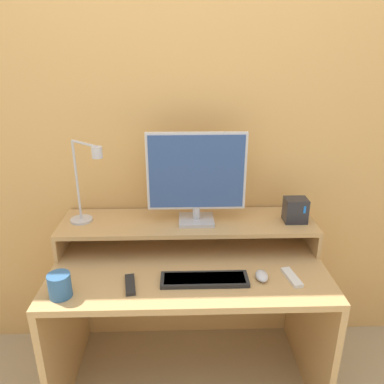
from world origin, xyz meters
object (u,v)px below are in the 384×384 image
monitor (196,176)px  router_dock (295,210)px  remote_control (130,285)px  desk_lamp (86,187)px  keyboard (205,279)px  mug (60,285)px  remote_secondary (292,277)px  mouse (262,276)px

monitor → router_dock: bearing=-1.4°
remote_control → desk_lamp: bearing=125.7°
router_dock → keyboard: (-0.47, -0.30, -0.19)m
keyboard → mug: mug is taller
router_dock → keyboard: 0.59m
keyboard → remote_secondary: (0.39, 0.01, -0.00)m
monitor → desk_lamp: monitor is taller
keyboard → mouse: size_ratio=4.43×
monitor → mouse: monitor is taller
monitor → mug: size_ratio=4.65×
mouse → remote_control: 0.57m
remote_control → router_dock: bearing=22.5°
router_dock → mouse: (-0.22, -0.29, -0.18)m
keyboard → mug: bearing=-171.9°
router_dock → mouse: router_dock is taller
mouse → remote_secondary: mouse is taller
monitor → remote_secondary: monitor is taller
desk_lamp → mug: 0.48m
router_dock → remote_control: router_dock is taller
keyboard → router_dock: bearing=32.7°
monitor → mouse: 0.55m
monitor → router_dock: 0.52m
desk_lamp → keyboard: 0.70m
desk_lamp → mouse: desk_lamp is taller
desk_lamp → monitor: bearing=2.1°
desk_lamp → router_dock: desk_lamp is taller
desk_lamp → mug: (-0.05, -0.38, -0.29)m
keyboard → mouse: bearing=2.2°
router_dock → keyboard: router_dock is taller
router_dock → keyboard: size_ratio=0.32×
desk_lamp → remote_secondary: size_ratio=2.83×
router_dock → desk_lamp: bearing=-179.6°
mug → monitor: bearing=34.8°
mouse → mug: mug is taller
monitor → router_dock: (0.49, -0.01, -0.18)m
mouse → mug: bearing=-173.6°
monitor → mug: (-0.57, -0.40, -0.33)m
monitor → keyboard: (0.02, -0.31, -0.37)m
desk_lamp → router_dock: bearing=0.4°
mouse → mug: 0.85m
mug → remote_control: bearing=12.1°
desk_lamp → keyboard: desk_lamp is taller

